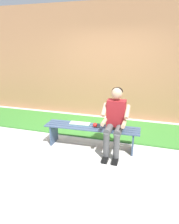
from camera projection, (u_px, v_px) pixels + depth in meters
name	position (u px, v px, depth m)	size (l,w,h in m)	color
ground_plane	(12.00, 165.00, 3.51)	(10.00, 7.00, 0.04)	beige
grass_strip	(103.00, 127.00, 5.01)	(9.00, 1.33, 0.03)	#387A2D
brick_wall	(94.00, 62.00, 5.58)	(9.50, 0.24, 3.03)	#B27A51
bench_near	(92.00, 131.00, 3.99)	(1.89, 0.47, 0.44)	#384C6B
person_seated	(115.00, 119.00, 3.66)	(0.50, 0.69, 1.25)	maroon
apple	(95.00, 125.00, 3.91)	(0.09, 0.09, 0.09)	red
book_open	(80.00, 124.00, 4.08)	(0.42, 0.17, 0.02)	white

